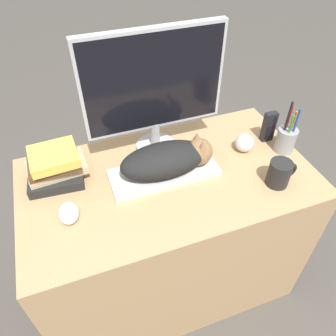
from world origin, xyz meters
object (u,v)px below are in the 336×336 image
Objects in this scene: keyboard at (164,173)px; book_stack at (55,167)px; coffee_mug at (280,173)px; pen_cup at (286,139)px; cat at (170,158)px; monitor at (154,86)px; baseball at (245,143)px; computer_mouse at (69,213)px; phone at (269,127)px.

keyboard is 1.84× the size of book_stack.
coffee_mug is 0.51× the size of pen_cup.
cat reaches higher than keyboard.
baseball is (0.34, -0.14, -0.25)m from monitor.
pen_cup is (0.90, 0.05, 0.04)m from computer_mouse.
coffee_mug is 0.22m from baseball.
monitor reaches higher than pen_cup.
keyboard is at bearing -97.97° from monitor.
monitor is at bearing 7.09° from book_stack.
pen_cup reaches higher than keyboard.
baseball reaches higher than keyboard.
keyboard is 0.41m from book_stack.
cat is 0.41m from computer_mouse.
phone is at bearing 13.05° from baseball.
coffee_mug is 0.87× the size of phone.
computer_mouse is 0.44× the size of book_stack.
baseball reaches higher than computer_mouse.
monitor is at bearing 166.47° from phone.
book_stack is at bearing -172.91° from monitor.
coffee_mug is 0.83m from book_stack.
phone is (0.13, 0.03, 0.03)m from baseball.
pen_cup reaches higher than phone.
monitor is 0.56m from coffee_mug.
book_stack is (-0.41, -0.05, -0.23)m from monitor.
pen_cup is (0.52, -0.03, 0.05)m from keyboard.
keyboard is at bearing 180.00° from cat.
pen_cup is at bearing -9.25° from book_stack.
phone is (0.87, 0.14, 0.05)m from computer_mouse.
cat is 2.66× the size of phone.
monitor reaches higher than phone.
monitor reaches higher than keyboard.
book_stack is (-0.39, 0.12, 0.05)m from keyboard.
keyboard is 3.06× the size of phone.
monitor reaches higher than cat.
cat reaches higher than computer_mouse.
keyboard is at bearing -173.31° from phone.
pen_cup is 1.03× the size of book_stack.
book_stack is (-0.91, 0.15, 0.00)m from pen_cup.
coffee_mug is at bearing -8.02° from computer_mouse.
cat is (0.03, -0.00, 0.07)m from keyboard.
keyboard is 0.37m from baseball.
phone reaches higher than baseball.
coffee_mug is at bearing -21.62° from book_stack.
computer_mouse is 0.90m from pen_cup.
cat is at bearing -16.25° from book_stack.
keyboard is 0.33m from monitor.
book_stack reaches higher than keyboard.
monitor is 2.32× the size of pen_cup.
coffee_mug is (0.76, -0.11, 0.03)m from computer_mouse.
computer_mouse is (-0.37, -0.08, 0.01)m from keyboard.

